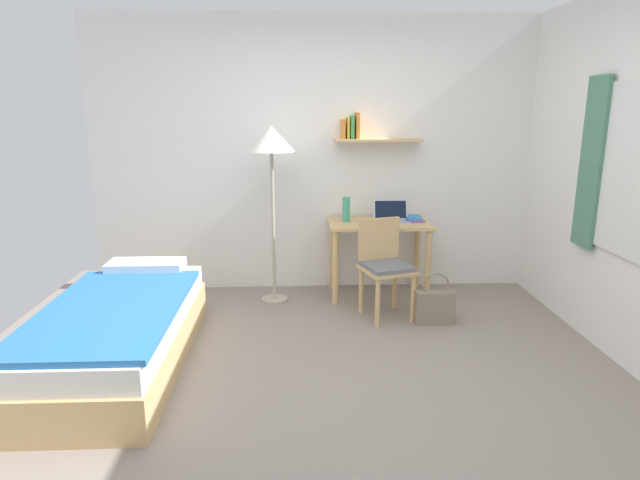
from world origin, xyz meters
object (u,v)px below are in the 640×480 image
Objects in this scene: standing_lamp at (271,148)px; water_bottle at (346,209)px; laptop at (391,216)px; desk at (379,237)px; bed at (120,333)px; desk_chair at (385,263)px; book_stack at (413,218)px; handbag at (435,306)px.

standing_lamp is 6.86× the size of water_bottle.
desk is at bearing -164.20° from laptop.
laptop reaches higher than desk.
standing_lamp is at bearing -168.43° from water_bottle.
water_bottle is at bearing 39.02° from bed.
water_bottle is at bearing 118.27° from desk_chair.
book_stack is at bearing 7.06° from standing_lamp.
standing_lamp is at bearing 157.81° from desk_chair.
standing_lamp reaches higher than handbag.
desk is 0.37m from book_stack.
water_bottle is 0.53× the size of handbag.
bed is 2.32× the size of desk_chair.
desk_chair is 1.41m from standing_lamp.
bed is 2.46m from handbag.
water_bottle reaches higher than desk_chair.
handbag is at bearing -71.04° from laptop.
desk is 0.23m from laptop.
book_stack is (0.33, 0.05, 0.16)m from desk.
laptop reaches higher than handbag.
desk_chair reaches higher than desk.
desk is 0.59× the size of standing_lamp.
standing_lamp reaches higher than desk.
handbag is (0.04, -0.77, -0.58)m from book_stack.
handbag is at bearing -47.54° from water_bottle.
laptop is (0.14, 0.53, 0.30)m from desk_chair.
desk_chair is 0.71m from water_bottle.
laptop is (0.12, 0.03, 0.20)m from desk.
bed is 2.77m from book_stack.
desk_chair is 2.52× the size of laptop.
laptop is at bearing 15.80° from desk.
desk is at bearing -170.79° from book_stack.
desk_chair is 0.52× the size of standing_lamp.
bed is 1.21× the size of standing_lamp.
water_bottle is 0.95× the size of book_stack.
laptop is at bearing -174.46° from book_stack.
bed is at bearing -140.98° from water_bottle.
standing_lamp is 1.28m from laptop.
desk is at bearing 6.33° from standing_lamp.
bed is 7.85× the size of book_stack.
bed is at bearing -165.10° from handbag.
handbag is (0.26, -0.75, -0.62)m from laptop.
book_stack is at bearing 57.47° from desk_chair.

